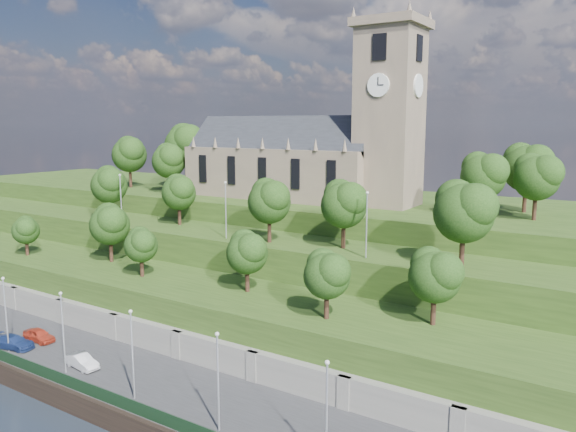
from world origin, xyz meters
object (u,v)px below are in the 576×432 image
Objects in this scene: car_right at (13,342)px; car_left at (39,335)px; car_middle at (82,361)px; church at (309,151)px.

car_left is at bearing -24.11° from car_right.
car_left is 0.86× the size of car_right.
car_right is (-10.78, -0.84, 0.02)m from car_middle.
car_middle is at bearing -101.07° from car_left.
car_left is at bearing -107.40° from church.
car_middle is at bearing -93.17° from church.
car_right is at bearing 167.90° from car_left.
car_left is at bearing 84.92° from car_middle.
church reaches higher than car_right.
church is at bearing 2.48° from car_middle.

